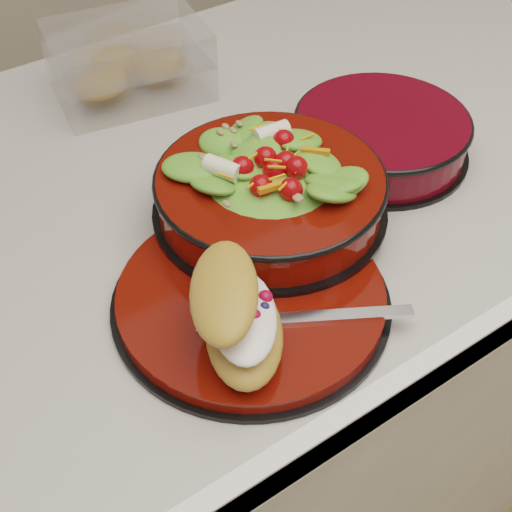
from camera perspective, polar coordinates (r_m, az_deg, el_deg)
island_counter at (r=1.21m, az=-0.92°, el=-9.34°), size 1.24×0.74×0.90m
dinner_plate at (r=0.70m, az=-0.31°, el=-3.32°), size 0.28×0.28×0.02m
salad_bowl at (r=0.76m, az=1.13°, el=5.77°), size 0.26×0.26×0.11m
croissant at (r=0.63m, az=-1.29°, el=-4.64°), size 0.13×0.16×0.08m
fork at (r=0.67m, az=4.32°, el=-4.90°), size 0.17×0.11×0.00m
pastry_box at (r=1.01m, az=-10.19°, el=15.02°), size 0.22×0.18×0.09m
extra_bowl at (r=0.89m, az=9.97°, el=9.57°), size 0.22×0.22×0.05m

